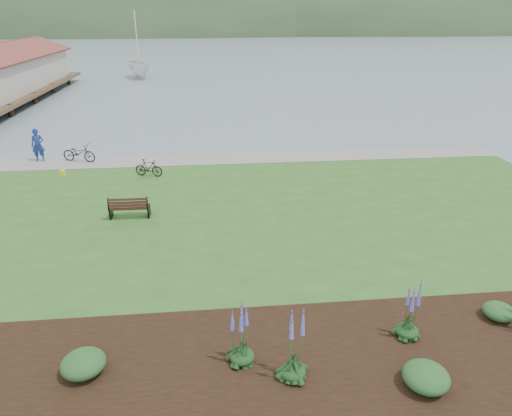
{
  "coord_description": "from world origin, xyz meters",
  "views": [
    {
      "loc": [
        0.21,
        -18.48,
        8.32
      ],
      "look_at": [
        1.86,
        -2.46,
        1.3
      ],
      "focal_mm": 32.0,
      "sensor_mm": 36.0,
      "label": 1
    }
  ],
  "objects_px": {
    "person": "(37,142)",
    "sailboat": "(141,78)",
    "park_bench": "(129,207)",
    "bicycle_a": "(79,153)"
  },
  "relations": [
    {
      "from": "park_bench",
      "to": "sailboat",
      "type": "bearing_deg",
      "value": 97.59
    },
    {
      "from": "sailboat",
      "to": "bicycle_a",
      "type": "bearing_deg",
      "value": -110.17
    },
    {
      "from": "park_bench",
      "to": "person",
      "type": "xyz_separation_m",
      "value": [
        -6.22,
        8.39,
        0.61
      ]
    },
    {
      "from": "person",
      "to": "sailboat",
      "type": "xyz_separation_m",
      "value": [
        0.8,
        37.46,
        -1.5
      ]
    },
    {
      "from": "park_bench",
      "to": "sailboat",
      "type": "relative_size",
      "value": 0.06
    },
    {
      "from": "park_bench",
      "to": "bicycle_a",
      "type": "height_order",
      "value": "bicycle_a"
    },
    {
      "from": "park_bench",
      "to": "person",
      "type": "height_order",
      "value": "person"
    },
    {
      "from": "bicycle_a",
      "to": "park_bench",
      "type": "bearing_deg",
      "value": -136.69
    },
    {
      "from": "park_bench",
      "to": "bicycle_a",
      "type": "bearing_deg",
      "value": 117.04
    },
    {
      "from": "person",
      "to": "sailboat",
      "type": "relative_size",
      "value": 0.08
    }
  ]
}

